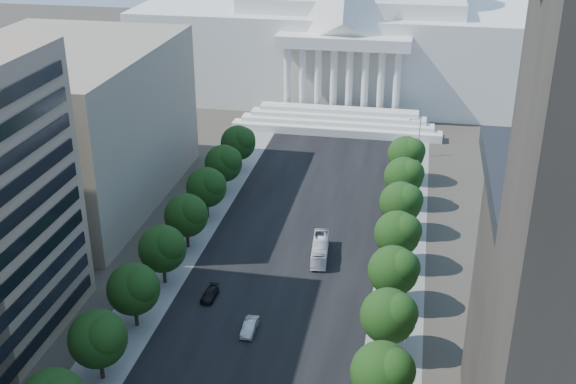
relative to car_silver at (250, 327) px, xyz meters
The scene contains 26 objects.
road_asphalt 28.58m from the car_silver, 86.99° to the left, with size 30.00×260.00×0.01m, color black.
sidewalk_left 33.48m from the car_silver, 121.52° to the left, with size 8.00×260.00×0.02m, color gray.
sidewalk_right 35.14m from the car_silver, 54.30° to the left, with size 8.00×260.00×0.02m, color gray.
capitol 124.91m from the car_silver, 89.30° to the left, with size 120.00×56.00×73.00m.
office_block_left_far 62.03m from the car_silver, 140.35° to the left, with size 38.00×52.00×30.00m, color gray.
tree_l_d 21.90m from the car_silver, 139.79° to the right, with size 7.79×7.60×9.97m.
tree_l_e 17.19m from the car_silver, behind, with size 7.79×7.60×9.97m.
tree_l_f 19.99m from the car_silver, 147.39° to the left, with size 7.79×7.60×9.97m.
tree_l_g 28.14m from the car_silver, 125.88° to the left, with size 7.79×7.60×9.97m.
tree_l_h 38.37m from the car_silver, 115.20° to the left, with size 7.79×7.60×9.97m.
tree_l_i 49.40m from the car_silver, 109.23° to the left, with size 7.79×7.60×9.97m.
tree_l_j 60.80m from the car_silver, 105.48° to the left, with size 7.79×7.60×9.97m.
tree_r_d 24.74m from the car_silver, 34.55° to the right, with size 7.79×7.60×9.97m.
tree_r_e 20.69m from the car_silver, ahead, with size 7.79×7.60×9.97m.
tree_r_f 23.07m from the car_silver, 27.52° to the left, with size 7.79×7.60×9.97m.
tree_r_g 30.40m from the car_silver, 48.39° to the left, with size 7.79×7.60×9.97m.
tree_r_h 40.06m from the car_silver, 59.98° to the left, with size 7.79×7.60×9.97m.
tree_r_i 50.72m from the car_silver, 66.82° to the left, with size 7.79×7.60×9.97m.
tree_r_j 61.88m from the car_silver, 71.22° to the left, with size 7.79×7.60×9.97m.
streetlight_c 22.03m from the car_silver, ahead, with size 2.61×0.44×9.00m.
streetlight_d 32.20m from the car_silver, 47.71° to the left, with size 2.61×0.44×9.00m.
streetlight_e 53.28m from the car_silver, 66.20° to the left, with size 2.61×0.44×9.00m.
streetlight_f 76.75m from the car_silver, 73.77° to the left, with size 2.61×0.44×9.00m.
car_silver is the anchor object (origin of this frame).
car_dark_b 10.98m from the car_silver, 137.49° to the left, with size 1.94×4.78×1.39m, color black.
city_bus 24.25m from the car_silver, 73.91° to the left, with size 2.53×10.80×3.01m, color silver.
Camera 1 is at (19.87, -21.84, 61.21)m, focal length 45.00 mm.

